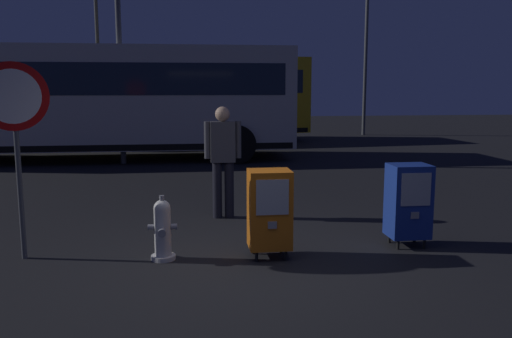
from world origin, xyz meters
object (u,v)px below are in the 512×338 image
at_px(newspaper_box_secondary, 270,209).
at_px(street_light_far_left, 366,35).
at_px(pedestrian, 223,155).
at_px(stop_sign, 15,119).
at_px(street_light_near_left, 97,34).
at_px(newspaper_box_primary, 408,201).
at_px(bus_far, 158,94).
at_px(bus_near, 95,96).
at_px(fire_hydrant, 163,230).

bearing_deg(newspaper_box_secondary, street_light_far_left, 67.44).
bearing_deg(pedestrian, stop_sign, -145.53).
height_order(pedestrian, street_light_near_left, street_light_near_left).
bearing_deg(pedestrian, newspaper_box_primary, -38.92).
height_order(newspaper_box_primary, bus_far, bus_far).
distance_m(stop_sign, bus_near, 8.59).
distance_m(newspaper_box_primary, street_light_near_left, 16.66).
relative_size(bus_near, bus_far, 0.98).
height_order(newspaper_box_primary, newspaper_box_secondary, same).
height_order(fire_hydrant, street_light_far_left, street_light_far_left).
bearing_deg(newspaper_box_primary, street_light_near_left, 111.50).
xyz_separation_m(fire_hydrant, bus_far, (-0.67, 13.21, 1.36)).
height_order(newspaper_box_primary, stop_sign, stop_sign).
xyz_separation_m(stop_sign, street_light_near_left, (-1.41, 15.09, 2.36)).
bearing_deg(street_light_far_left, newspaper_box_primary, -106.92).
distance_m(newspaper_box_primary, stop_sign, 4.68).
relative_size(newspaper_box_primary, pedestrian, 0.61).
bearing_deg(newspaper_box_primary, newspaper_box_secondary, -172.79).
height_order(fire_hydrant, bus_near, bus_near).
xyz_separation_m(newspaper_box_primary, newspaper_box_secondary, (-1.76, -0.22, 0.00)).
bearing_deg(pedestrian, bus_near, 112.96).
xyz_separation_m(bus_near, street_light_far_left, (9.67, 6.37, 2.31)).
bearing_deg(bus_far, fire_hydrant, -92.91).
height_order(newspaper_box_secondary, street_light_far_left, street_light_far_left).
height_order(stop_sign, street_light_far_left, street_light_far_left).
distance_m(newspaper_box_secondary, pedestrian, 2.04).
height_order(newspaper_box_secondary, pedestrian, pedestrian).
xyz_separation_m(newspaper_box_secondary, bus_far, (-1.88, 13.29, 1.14)).
relative_size(newspaper_box_primary, newspaper_box_secondary, 1.00).
bearing_deg(pedestrian, newspaper_box_secondary, -78.66).
height_order(fire_hydrant, stop_sign, stop_sign).
height_order(bus_near, bus_far, same).
bearing_deg(street_light_far_left, street_light_near_left, 179.23).
bearing_deg(bus_far, newspaper_box_secondary, -87.73).
distance_m(pedestrian, street_light_near_left, 14.29).
bearing_deg(fire_hydrant, newspaper_box_secondary, -3.53).
distance_m(stop_sign, bus_far, 13.01).
height_order(newspaper_box_secondary, street_light_near_left, street_light_near_left).
xyz_separation_m(fire_hydrant, newspaper_box_secondary, (1.22, -0.08, 0.22)).
bearing_deg(fire_hydrant, pedestrian, 66.47).
xyz_separation_m(bus_near, bus_far, (1.44, 4.40, 0.00)).
bearing_deg(bus_near, bus_far, 72.06).
xyz_separation_m(bus_far, street_light_near_left, (-2.33, 2.12, 2.25)).
relative_size(bus_far, street_light_far_left, 1.55).
height_order(fire_hydrant, newspaper_box_secondary, newspaper_box_secondary).
relative_size(fire_hydrant, newspaper_box_secondary, 0.73).
bearing_deg(stop_sign, fire_hydrant, -8.44).
relative_size(pedestrian, bus_near, 0.16).
bearing_deg(fire_hydrant, bus_near, 103.46).
bearing_deg(bus_far, stop_sign, -99.86).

